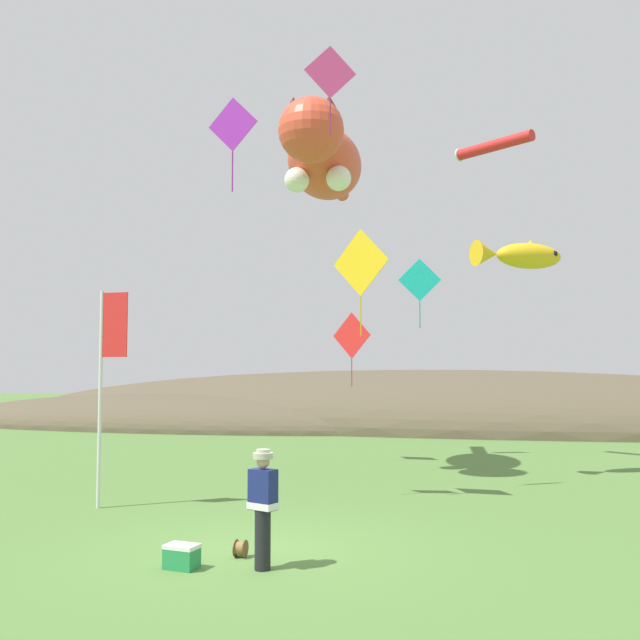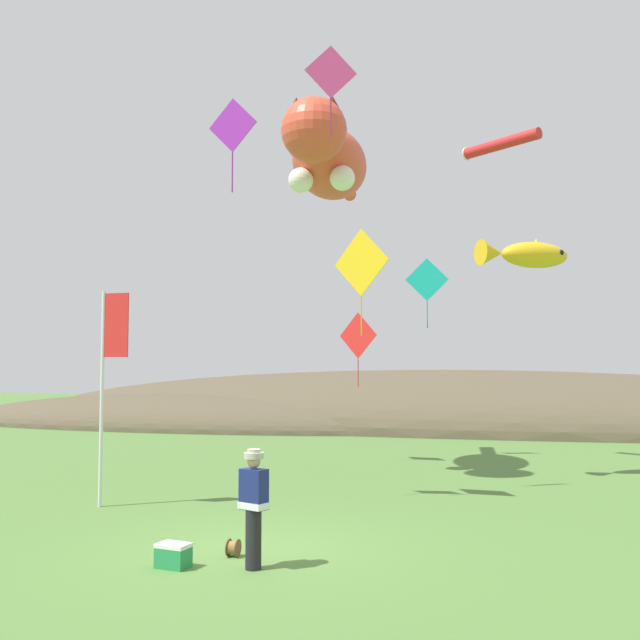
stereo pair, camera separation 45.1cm
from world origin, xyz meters
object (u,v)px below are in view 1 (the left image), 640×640
kite_diamond_violet (233,125)px  festival_attendant (263,505)px  kite_fish_windsock (520,255)px  kite_tube_streamer (493,146)px  kite_diamond_gold (361,263)px  kite_diamond_red (352,336)px  kite_diamond_teal (420,280)px  kite_giant_cat (322,159)px  picnic_cooler (182,556)px  festival_banner_pole (107,365)px  kite_spool (241,548)px  kite_diamond_pink (330,73)px

kite_diamond_violet → festival_attendant: bearing=-62.3°
kite_fish_windsock → kite_tube_streamer: bearing=105.1°
kite_tube_streamer → kite_diamond_gold: bearing=-112.5°
kite_diamond_red → kite_diamond_teal: size_ratio=1.01×
kite_giant_cat → kite_diamond_violet: (-0.69, -5.26, -0.69)m
festival_attendant → kite_giant_cat: (-1.49, 9.41, 8.07)m
festival_attendant → kite_tube_streamer: bearing=75.4°
kite_diamond_red → kite_diamond_teal: 3.25m
kite_giant_cat → kite_tube_streamer: size_ratio=3.01×
kite_giant_cat → kite_fish_windsock: (5.47, 0.57, -2.93)m
kite_diamond_violet → picnic_cooler: bearing=-77.3°
kite_diamond_teal → festival_banner_pole: bearing=-118.7°
kite_giant_cat → kite_diamond_red: 5.67m
festival_attendant → kite_fish_windsock: kite_fish_windsock is taller
kite_fish_windsock → kite_diamond_violet: (-6.16, -5.83, 2.24)m
festival_attendant → kite_diamond_teal: (0.79, 13.75, 4.98)m
kite_fish_windsock → kite_diamond_red: kite_fish_windsock is taller
kite_spool → kite_diamond_teal: (1.36, 13.18, 5.80)m
kite_spool → picnic_cooler: picnic_cooler is taller
kite_fish_windsock → kite_diamond_pink: size_ratio=1.23×
kite_diamond_teal → kite_diamond_gold: bearing=-92.8°
festival_banner_pole → kite_spool: bearing=-34.9°
kite_spool → kite_diamond_teal: bearing=84.1°
kite_spool → picnic_cooler: bearing=-126.9°
kite_diamond_red → kite_diamond_gold: size_ratio=0.97×
festival_banner_pole → kite_diamond_pink: 8.39m
festival_banner_pole → kite_fish_windsock: bearing=36.3°
kite_spool → kite_giant_cat: size_ratio=0.04×
picnic_cooler → kite_giant_cat: 13.10m
kite_giant_cat → kite_tube_streamer: kite_tube_streamer is taller
picnic_cooler → kite_tube_streamer: (4.47, 12.83, 9.83)m
picnic_cooler → festival_banner_pole: size_ratio=0.11×
kite_giant_cat → picnic_cooler: bearing=-88.2°
festival_attendant → picnic_cooler: (-1.19, -0.25, -0.77)m
kite_tube_streamer → kite_fish_windsock: bearing=-74.9°
kite_diamond_teal → kite_diamond_pink: kite_diamond_pink is taller
kite_tube_streamer → kite_diamond_gold: (-2.90, -6.99, -4.63)m
kite_diamond_gold → kite_diamond_red: bearing=103.8°
kite_spool → kite_fish_windsock: 12.03m
kite_spool → kite_fish_windsock: bearing=64.2°
kite_giant_cat → kite_diamond_pink: kite_diamond_pink is taller
kite_spool → kite_diamond_red: (-0.63, 11.47, 3.87)m
picnic_cooler → kite_giant_cat: (-0.30, 9.67, 8.84)m
kite_fish_windsock → kite_diamond_gold: (-3.59, -4.40, -0.71)m
festival_attendant → kite_diamond_red: bearing=95.7°
kite_fish_windsock → kite_diamond_violet: 8.78m
kite_spool → kite_diamond_violet: size_ratio=0.13×
kite_fish_windsock → kite_diamond_violet: kite_diamond_violet is taller
kite_spool → kite_diamond_teal: size_ratio=0.12×
kite_fish_windsock → kite_diamond_gold: bearing=-129.2°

